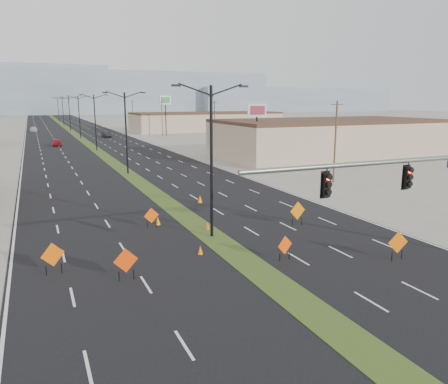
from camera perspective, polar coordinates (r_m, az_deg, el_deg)
name	(u,v)px	position (r m, az deg, el deg)	size (l,w,h in m)	color
ground	(316,315)	(19.95, 11.96, -15.42)	(600.00, 600.00, 0.00)	gray
road_surface	(79,137)	(115.12, -18.40, 6.81)	(25.00, 400.00, 0.02)	black
median_strip	(79,137)	(115.12, -18.40, 6.81)	(2.00, 400.00, 0.04)	#344F1C
building_se_near	(328,139)	(74.44, 13.38, 6.73)	(36.00, 18.00, 5.50)	tan
building_se_far	(207,122)	(133.59, -2.29, 9.10)	(44.00, 16.00, 5.00)	tan
mesa_center	(109,93)	(318.35, -14.83, 12.43)	(220.00, 50.00, 28.00)	gray
mesa_east	(290,100)	(359.03, 8.62, 11.79)	(160.00, 50.00, 18.00)	gray
signal_mast	(433,183)	(25.49, 25.63, 1.06)	(16.30, 0.60, 8.00)	slate
streetlight_0	(211,157)	(28.56, -1.66, 4.56)	(5.15, 0.24, 10.02)	black
streetlight_1	(126,130)	(55.41, -12.67, 7.86)	(5.15, 0.24, 10.02)	black
streetlight_2	(95,121)	(83.03, -16.48, 8.92)	(5.15, 0.24, 10.02)	black
streetlight_3	(79,116)	(110.83, -18.39, 9.44)	(5.15, 0.24, 10.02)	black
streetlight_4	(69,113)	(138.72, -19.53, 9.75)	(5.15, 0.24, 10.02)	black
streetlight_5	(63,111)	(166.64, -20.29, 9.95)	(5.15, 0.24, 10.02)	black
streetlight_6	(58,109)	(194.59, -20.84, 10.09)	(5.15, 0.24, 10.02)	black
utility_pole_0	(335,141)	(49.97, 14.33, 6.51)	(1.60, 0.20, 9.00)	#4C3823
utility_pole_1	(214,125)	(80.44, -1.25, 8.79)	(1.60, 0.20, 9.00)	#4C3823
utility_pole_2	(162,118)	(113.55, -8.09, 9.59)	(1.60, 0.20, 9.00)	#4C3823
utility_pole_3	(133,114)	(147.54, -11.83, 9.97)	(1.60, 0.20, 9.00)	#4C3823
car_left	(57,143)	(94.52, -20.97, 6.06)	(1.63, 4.05, 1.38)	maroon
car_mid	(106,134)	(112.93, -15.10, 7.27)	(1.46, 4.19, 1.38)	black
car_far	(34,129)	(139.21, -23.62, 7.50)	(1.97, 4.84, 1.41)	#B5B8BF
construction_sign_0	(53,256)	(24.94, -21.46, -7.76)	(1.22, 0.57, 1.75)	#DA5204
construction_sign_1	(126,262)	(23.06, -12.71, -8.85)	(1.29, 0.18, 1.72)	#DD3904
construction_sign_2	(151,216)	(31.85, -9.45, -3.15)	(1.13, 0.21, 1.51)	#DE4A04
construction_sign_3	(285,246)	(25.50, 7.96, -7.01)	(1.07, 0.31, 1.46)	#F44705
construction_sign_4	(298,211)	(32.44, 9.59, -2.52)	(1.36, 0.23, 1.82)	orange
construction_sign_5	(398,243)	(27.14, 21.76, -6.25)	(1.28, 0.23, 1.71)	#E35C04
cone_0	(208,226)	(31.18, -2.16, -4.45)	(0.35, 0.35, 0.58)	#FD4D05
cone_1	(200,250)	(26.40, -3.11, -7.59)	(0.32, 0.32, 0.53)	orange
cone_2	(200,199)	(39.31, -3.15, -0.93)	(0.41, 0.41, 0.69)	orange
cone_3	(158,221)	(32.75, -8.64, -3.74)	(0.38, 0.38, 0.63)	orange
pole_sign_east_near	(257,115)	(65.50, 4.32, 9.99)	(2.79, 0.92, 8.53)	black
pole_sign_east_far	(165,103)	(115.33, -7.67, 11.45)	(3.27, 1.25, 10.14)	black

